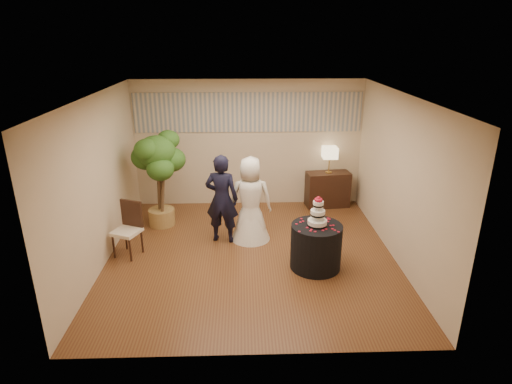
{
  "coord_description": "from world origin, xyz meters",
  "views": [
    {
      "loc": [
        -0.13,
        -6.72,
        3.72
      ],
      "look_at": [
        0.1,
        0.4,
        1.05
      ],
      "focal_mm": 30.0,
      "sensor_mm": 36.0,
      "label": 1
    }
  ],
  "objects_px": {
    "cake_table": "(316,246)",
    "table_lamp": "(329,160)",
    "side_chair": "(126,230)",
    "console": "(328,189)",
    "bride": "(251,199)",
    "ficus_tree": "(159,179)",
    "wedding_cake": "(318,211)",
    "groom": "(222,199)"
  },
  "relations": [
    {
      "from": "console",
      "to": "cake_table",
      "type": "bearing_deg",
      "value": -111.58
    },
    {
      "from": "cake_table",
      "to": "wedding_cake",
      "type": "bearing_deg",
      "value": -90.0
    },
    {
      "from": "bride",
      "to": "console",
      "type": "bearing_deg",
      "value": -137.31
    },
    {
      "from": "groom",
      "to": "cake_table",
      "type": "xyz_separation_m",
      "value": [
        1.59,
        -1.04,
        -0.46
      ]
    },
    {
      "from": "groom",
      "to": "table_lamp",
      "type": "xyz_separation_m",
      "value": [
        2.3,
        1.65,
        0.24
      ]
    },
    {
      "from": "bride",
      "to": "console",
      "type": "relative_size",
      "value": 1.7
    },
    {
      "from": "bride",
      "to": "table_lamp",
      "type": "distance_m",
      "value": 2.4
    },
    {
      "from": "table_lamp",
      "to": "side_chair",
      "type": "relative_size",
      "value": 0.6
    },
    {
      "from": "groom",
      "to": "console",
      "type": "bearing_deg",
      "value": -132.55
    },
    {
      "from": "bride",
      "to": "cake_table",
      "type": "distance_m",
      "value": 1.58
    },
    {
      "from": "groom",
      "to": "console",
      "type": "relative_size",
      "value": 1.77
    },
    {
      "from": "wedding_cake",
      "to": "ficus_tree",
      "type": "relative_size",
      "value": 0.26
    },
    {
      "from": "ficus_tree",
      "to": "console",
      "type": "bearing_deg",
      "value": 14.13
    },
    {
      "from": "bride",
      "to": "cake_table",
      "type": "height_order",
      "value": "bride"
    },
    {
      "from": "cake_table",
      "to": "table_lamp",
      "type": "relative_size",
      "value": 1.45
    },
    {
      "from": "console",
      "to": "table_lamp",
      "type": "xyz_separation_m",
      "value": [
        0.0,
        0.0,
        0.69
      ]
    },
    {
      "from": "console",
      "to": "table_lamp",
      "type": "relative_size",
      "value": 1.64
    },
    {
      "from": "wedding_cake",
      "to": "console",
      "type": "relative_size",
      "value": 0.53
    },
    {
      "from": "side_chair",
      "to": "console",
      "type": "bearing_deg",
      "value": 51.67
    },
    {
      "from": "cake_table",
      "to": "table_lamp",
      "type": "distance_m",
      "value": 2.87
    },
    {
      "from": "cake_table",
      "to": "wedding_cake",
      "type": "xyz_separation_m",
      "value": [
        0.0,
        -0.0,
        0.64
      ]
    },
    {
      "from": "groom",
      "to": "side_chair",
      "type": "relative_size",
      "value": 1.73
    },
    {
      "from": "groom",
      "to": "bride",
      "type": "height_order",
      "value": "groom"
    },
    {
      "from": "ficus_tree",
      "to": "wedding_cake",
      "type": "bearing_deg",
      "value": -31.98
    },
    {
      "from": "wedding_cake",
      "to": "bride",
      "type": "bearing_deg",
      "value": 134.16
    },
    {
      "from": "bride",
      "to": "wedding_cake",
      "type": "distance_m",
      "value": 1.54
    },
    {
      "from": "groom",
      "to": "console",
      "type": "distance_m",
      "value": 2.86
    },
    {
      "from": "wedding_cake",
      "to": "table_lamp",
      "type": "bearing_deg",
      "value": 75.31
    },
    {
      "from": "bride",
      "to": "side_chair",
      "type": "bearing_deg",
      "value": 15.46
    },
    {
      "from": "console",
      "to": "side_chair",
      "type": "xyz_separation_m",
      "value": [
        -3.94,
        -2.18,
        0.09
      ]
    },
    {
      "from": "cake_table",
      "to": "table_lamp",
      "type": "xyz_separation_m",
      "value": [
        0.71,
        2.69,
        0.7
      ]
    },
    {
      "from": "side_chair",
      "to": "bride",
      "type": "bearing_deg",
      "value": 37.67
    },
    {
      "from": "bride",
      "to": "table_lamp",
      "type": "height_order",
      "value": "bride"
    },
    {
      "from": "bride",
      "to": "wedding_cake",
      "type": "relative_size",
      "value": 3.19
    },
    {
      "from": "wedding_cake",
      "to": "ficus_tree",
      "type": "xyz_separation_m",
      "value": [
        -2.87,
        1.79,
        -0.04
      ]
    },
    {
      "from": "groom",
      "to": "cake_table",
      "type": "relative_size",
      "value": 2.0
    },
    {
      "from": "bride",
      "to": "console",
      "type": "height_order",
      "value": "bride"
    },
    {
      "from": "table_lamp",
      "to": "side_chair",
      "type": "distance_m",
      "value": 4.54
    },
    {
      "from": "ficus_tree",
      "to": "groom",
      "type": "bearing_deg",
      "value": -30.38
    },
    {
      "from": "cake_table",
      "to": "table_lamp",
      "type": "bearing_deg",
      "value": 75.31
    },
    {
      "from": "wedding_cake",
      "to": "table_lamp",
      "type": "height_order",
      "value": "table_lamp"
    },
    {
      "from": "cake_table",
      "to": "side_chair",
      "type": "xyz_separation_m",
      "value": [
        -3.24,
        0.52,
        0.1
      ]
    }
  ]
}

